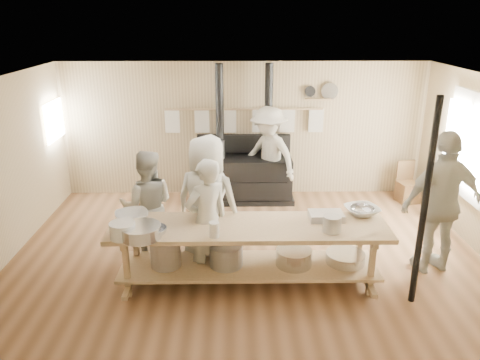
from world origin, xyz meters
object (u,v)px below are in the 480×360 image
object	(u,v)px
cook_by_window	(268,156)
chair	(407,190)
prep_table	(248,248)
roasting_pan	(326,216)
stove	(244,174)
cook_right	(442,203)
cook_far_left	(207,220)
cook_left	(148,206)
cook_center	(207,203)

from	to	relation	value
cook_by_window	chair	distance (m)	2.78
prep_table	cook_by_window	size ratio (longest dim) A/B	1.94
prep_table	roasting_pan	distance (m)	1.12
stove	roasting_pan	world-z (taller)	stove
cook_right	roasting_pan	bearing A→B (deg)	-7.03
cook_right	chair	xyz separation A→B (m)	(0.52, 2.54, -0.78)
stove	chair	distance (m)	3.17
cook_far_left	cook_left	xyz separation A→B (m)	(-0.89, 0.58, -0.03)
stove	chair	xyz separation A→B (m)	(3.15, -0.15, -0.29)
cook_by_window	stove	bearing A→B (deg)	-157.69
cook_center	cook_right	distance (m)	3.19
chair	cook_far_left	bearing A→B (deg)	-154.58
cook_by_window	chair	bearing A→B (deg)	42.77
stove	cook_far_left	size ratio (longest dim) A/B	1.52
cook_right	chair	distance (m)	2.70
stove	roasting_pan	bearing A→B (deg)	-70.02
cook_center	cook_left	bearing A→B (deg)	5.56
prep_table	cook_right	size ratio (longest dim) A/B	1.79
stove	chair	bearing A→B (deg)	-2.76
cook_right	cook_by_window	xyz separation A→B (m)	(-2.18, 2.52, -0.08)
stove	cook_right	xyz separation A→B (m)	(2.63, -2.69, 0.49)
cook_left	cook_center	distance (m)	0.91
prep_table	chair	xyz separation A→B (m)	(3.16, 2.87, -0.29)
cook_left	prep_table	bearing A→B (deg)	148.34
prep_table	cook_left	world-z (taller)	cook_left
stove	cook_by_window	size ratio (longest dim) A/B	1.40
cook_right	cook_by_window	size ratio (longest dim) A/B	1.09
cook_right	chair	world-z (taller)	cook_right
cook_far_left	chair	size ratio (longest dim) A/B	2.19
cook_left	cook_right	xyz separation A→B (m)	(4.06, -0.39, 0.18)
prep_table	chair	distance (m)	4.27
stove	prep_table	xyz separation A→B (m)	(-0.00, -3.02, -0.00)
cook_far_left	chair	bearing A→B (deg)	-174.71
stove	cook_by_window	xyz separation A→B (m)	(0.46, -0.17, 0.41)
prep_table	cook_left	bearing A→B (deg)	153.12
cook_left	chair	size ratio (longest dim) A/B	2.12
cook_center	stove	bearing A→B (deg)	-82.69
stove	chair	size ratio (longest dim) A/B	3.34
cook_center	chair	xyz separation A→B (m)	(3.71, 2.36, -0.73)
prep_table	cook_left	xyz separation A→B (m)	(-1.43, 0.72, 0.31)
cook_far_left	cook_center	bearing A→B (deg)	-119.12
prep_table	cook_by_window	bearing A→B (deg)	80.84
stove	prep_table	distance (m)	3.02
cook_center	cook_by_window	world-z (taller)	cook_center
cook_center	roasting_pan	distance (m)	1.63
cook_by_window	roasting_pan	distance (m)	2.74
stove	cook_far_left	bearing A→B (deg)	-100.75
roasting_pan	chair	bearing A→B (deg)	51.85
prep_table	cook_by_window	world-z (taller)	cook_by_window
cook_far_left	cook_by_window	xyz separation A→B (m)	(1.00, 2.70, 0.07)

